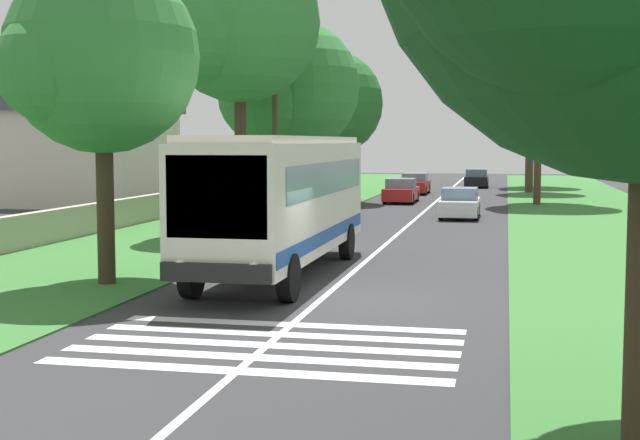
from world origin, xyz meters
name	(u,v)px	position (x,y,z in m)	size (l,w,h in m)	color
ground	(323,298)	(0.00, 0.00, 0.00)	(160.00, 160.00, 0.00)	#333335
grass_verge_left	(203,228)	(15.00, 8.20, 0.02)	(120.00, 8.00, 0.04)	#387533
grass_verge_right	(617,236)	(15.00, -8.20, 0.02)	(120.00, 8.00, 0.04)	#387533
centre_line	(400,232)	(15.00, 0.00, 0.00)	(110.00, 0.16, 0.01)	silver
coach_bus	(282,196)	(3.25, 1.80, 2.15)	(11.16, 2.62, 3.73)	silver
zebra_crossing	(267,345)	(-4.87, 0.00, 0.00)	(4.05, 6.80, 0.01)	silver
trailing_car_0	(460,204)	(22.19, -1.98, 0.67)	(4.30, 1.78, 1.43)	silver
trailing_car_1	(401,191)	(31.99, 1.94, 0.67)	(4.30, 1.78, 1.43)	#B21E1E
trailing_car_2	(415,184)	(40.76, 2.00, 0.67)	(4.30, 1.78, 1.43)	#B21E1E
trailing_car_3	(477,179)	(50.42, -1.82, 0.67)	(4.30, 1.78, 1.43)	black
roadside_tree_left_0	(289,91)	(20.17, 5.78, 5.90)	(7.36, 6.13, 9.10)	#3D2D1E
roadside_tree_left_1	(328,106)	(31.24, 6.18, 5.64)	(7.19, 6.10, 8.81)	brown
roadside_tree_left_2	(104,63)	(0.93, 5.77, 5.54)	(5.71, 4.80, 8.04)	#3D2D1E
roadside_tree_left_3	(235,26)	(13.73, 6.32, 8.06)	(7.43, 6.29, 11.34)	#3D2D1E
roadside_tree_right_0	(537,62)	(31.85, -5.67, 8.04)	(8.36, 7.01, 11.70)	#4C3826
roadside_tree_right_1	(529,79)	(43.77, -5.53, 7.89)	(6.53, 5.83, 10.92)	#4C3826
roadside_tree_right_2	(528,79)	(51.93, -5.65, 8.40)	(7.21, 6.05, 11.57)	#4C3826
utility_pole	(275,121)	(15.54, 5.23, 4.40)	(0.24, 1.40, 8.44)	#473828
roadside_wall	(170,204)	(20.00, 11.60, 0.62)	(70.00, 0.40, 1.15)	#B2A893
roadside_building	(86,149)	(27.06, 19.42, 3.13)	(9.16, 8.73, 6.15)	beige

